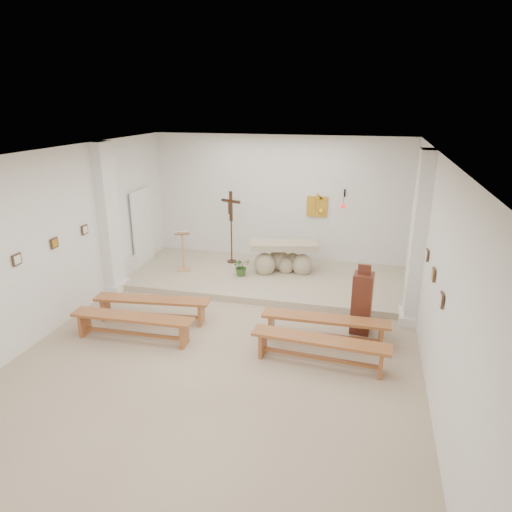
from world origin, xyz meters
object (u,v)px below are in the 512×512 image
(bench_left_second, at_px, (133,322))
(bench_left_front, at_px, (152,304))
(donation_pedestal, at_px, (362,303))
(bench_right_second, at_px, (320,345))
(crucifix_stand, at_px, (231,222))
(altar, at_px, (283,259))
(lectern, at_px, (183,250))
(bench_right_front, at_px, (325,323))

(bench_left_second, bearing_deg, bench_left_front, 88.19)
(donation_pedestal, bearing_deg, bench_right_second, -109.83)
(crucifix_stand, relative_size, bench_right_second, 0.82)
(altar, height_order, bench_left_front, altar)
(crucifix_stand, height_order, bench_left_front, crucifix_stand)
(lectern, relative_size, bench_right_front, 0.46)
(altar, distance_m, bench_right_second, 4.16)
(lectern, height_order, bench_left_second, lectern)
(crucifix_stand, bearing_deg, bench_right_second, -36.06)
(lectern, bearing_deg, bench_left_front, -102.51)
(bench_right_second, bearing_deg, crucifix_stand, 127.87)
(bench_right_second, bearing_deg, bench_left_second, -176.10)
(lectern, height_order, crucifix_stand, crucifix_stand)
(altar, relative_size, bench_left_second, 0.75)
(donation_pedestal, xyz_separation_m, bench_right_second, (-0.64, -1.39, -0.24))
(crucifix_stand, distance_m, bench_right_second, 5.27)
(bench_right_front, height_order, bench_right_second, same)
(crucifix_stand, height_order, bench_right_second, crucifix_stand)
(crucifix_stand, distance_m, bench_right_front, 4.63)
(altar, xyz_separation_m, donation_pedestal, (2.04, -2.53, 0.14))
(lectern, bearing_deg, bench_left_second, -104.59)
(bench_right_second, bearing_deg, bench_right_front, 93.90)
(donation_pedestal, xyz_separation_m, bench_left_second, (-4.17, -1.39, -0.24))
(lectern, bearing_deg, crucifix_stand, 19.49)
(bench_left_second, distance_m, bench_right_second, 3.54)
(lectern, xyz_separation_m, bench_right_front, (3.94, -2.60, -0.31))
(bench_left_front, bearing_deg, bench_left_second, -96.78)
(altar, xyz_separation_m, crucifix_stand, (-1.50, 0.39, 0.79))
(altar, xyz_separation_m, bench_right_front, (1.40, -3.10, -0.11))
(bench_left_second, bearing_deg, bench_right_front, 11.24)
(crucifix_stand, relative_size, donation_pedestal, 1.39)
(bench_left_front, bearing_deg, bench_right_front, -6.78)
(crucifix_stand, height_order, bench_left_second, crucifix_stand)
(bench_left_front, distance_m, bench_left_second, 0.82)
(lectern, height_order, donation_pedestal, donation_pedestal)
(bench_left_front, relative_size, bench_right_second, 1.00)
(crucifix_stand, relative_size, bench_left_front, 0.81)
(crucifix_stand, bearing_deg, bench_left_second, -78.41)
(altar, distance_m, bench_left_front, 3.77)
(altar, distance_m, lectern, 2.60)
(bench_right_front, bearing_deg, bench_left_front, 179.04)
(crucifix_stand, distance_m, donation_pedestal, 4.63)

